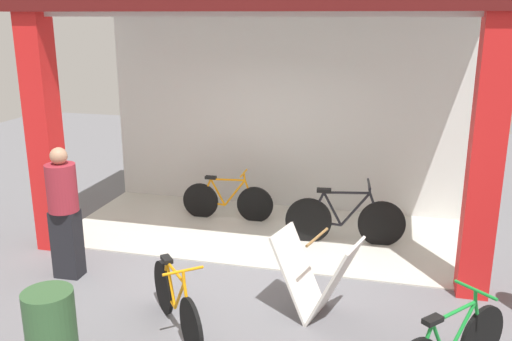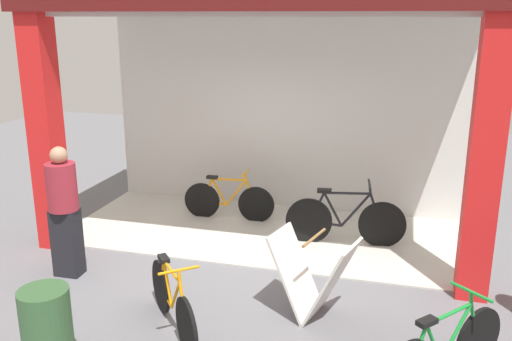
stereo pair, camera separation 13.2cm
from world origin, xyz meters
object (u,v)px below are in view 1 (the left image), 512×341
Objects in this scene: bicycle_parked_0 at (176,303)px; pedestrian_1 at (64,211)px; bicycle_inside_0 at (344,220)px; bicycle_inside_1 at (227,201)px; sandwich_board_sign at (316,276)px; trash_bin at (51,333)px.

bicycle_parked_0 is 0.70× the size of pedestrian_1.
pedestrian_1 reaches higher than bicycle_inside_0.
bicycle_parked_0 reaches higher than bicycle_inside_1.
pedestrian_1 reaches higher than sandwich_board_sign.
pedestrian_1 is (-1.82, 0.87, 0.54)m from bicycle_parked_0.
sandwich_board_sign is 3.20m from pedestrian_1.
bicycle_inside_1 is 4.22m from trash_bin.
bicycle_inside_1 is at bearing 164.89° from bicycle_inside_0.
pedestrian_1 is 2.10m from trash_bin.
pedestrian_1 is (-3.17, 0.20, 0.40)m from sandwich_board_sign.
bicycle_inside_0 is at bearing 29.83° from pedestrian_1.
bicycle_parked_0 is at bearing -153.48° from sandwich_board_sign.
sandwich_board_sign is at bearing 36.27° from trash_bin.
bicycle_inside_1 is 3.30m from bicycle_parked_0.
bicycle_parked_0 is (0.46, -3.27, 0.01)m from bicycle_inside_1.
sandwich_board_sign is (1.35, 0.68, 0.14)m from bicycle_parked_0.
bicycle_inside_0 is at bearing -15.11° from bicycle_inside_1.
bicycle_parked_0 is (-1.46, -2.75, -0.04)m from bicycle_inside_0.
bicycle_inside_1 is at bearing 60.52° from pedestrian_1.
sandwich_board_sign is at bearing -3.53° from pedestrian_1.
trash_bin reaches higher than bicycle_inside_1.
pedestrian_1 is at bearing 118.61° from trash_bin.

